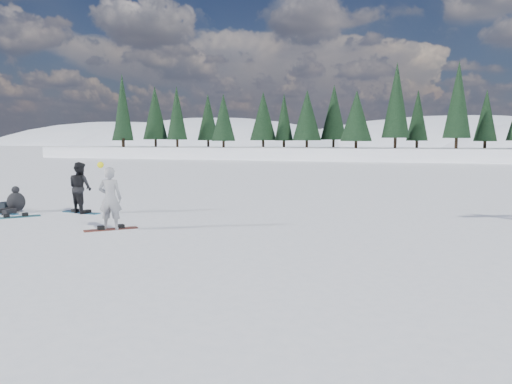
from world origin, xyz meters
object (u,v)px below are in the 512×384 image
Objects in this scene: gear_bag at (5,206)px; seated_rider at (15,202)px; snowboarder_woman at (110,198)px; snowboard_loose_a at (16,217)px; snowboarder_man at (80,188)px; snowboard_loose_c at (0,213)px.

seated_rider is at bearing -20.35° from gear_bag.
snowboard_loose_a is (-4.32, 0.95, -0.90)m from snowboarder_woman.
snowboarder_man is 1.20× the size of snowboard_loose_c.
snowboarder_man is 2.90m from snowboard_loose_c.
snowboard_loose_a is at bearing -36.45° from gear_bag.
snowboard_loose_c is at bearing 106.61° from snowboard_loose_a.
snowboarder_woman is at bearing -62.16° from snowboard_loose_a.
snowboarder_woman is 1.74× the size of seated_rider.
gear_bag is at bearing 154.88° from seated_rider.
gear_bag is at bearing -38.04° from snowboarder_woman.
gear_bag is at bearing 26.14° from snowboarder_man.
snowboard_loose_c is (0.48, -0.71, -0.14)m from gear_bag.
seated_rider is 0.75× the size of snowboard_loose_c.
snowboarder_man reaches higher than snowboard_loose_a.
seated_rider reaches higher than gear_bag.
snowboard_loose_c is at bearing -120.42° from seated_rider.
seated_rider is 0.75× the size of snowboard_loose_a.
snowboarder_man reaches higher than snowboard_loose_c.
snowboard_loose_a is at bearing -30.45° from snowboarder_woman.
snowboarder_woman is at bearing -24.70° from seated_rider.
seated_rider is at bearing -37.99° from snowboarder_woman.
seated_rider is 0.61m from snowboard_loose_c.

